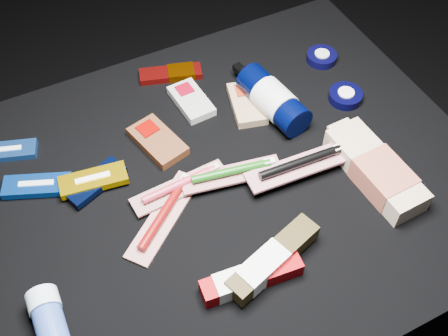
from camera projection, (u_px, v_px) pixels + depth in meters
name	position (u px, v px, depth m)	size (l,w,h in m)	color
ground	(220.00, 280.00, 1.35)	(3.00, 3.00, 0.00)	black
cloth_table	(220.00, 237.00, 1.20)	(0.98, 0.78, 0.40)	black
luna_bar_0	(7.00, 151.00, 1.07)	(0.12, 0.08, 0.01)	#1E51AD
luna_bar_1	(37.00, 186.00, 1.02)	(0.13, 0.09, 0.02)	blue
luna_bar_2	(96.00, 182.00, 1.02)	(0.12, 0.08, 0.02)	black
luna_bar_3	(93.00, 180.00, 1.02)	(0.13, 0.06, 0.02)	#D6A901
clif_bar_0	(156.00, 140.00, 1.09)	(0.09, 0.13, 0.02)	#552D16
clif_bar_1	(190.00, 99.00, 1.16)	(0.06, 0.11, 0.02)	#A7A7A0
clif_bar_2	(247.00, 102.00, 1.15)	(0.09, 0.13, 0.02)	#A2815C
power_bar	(174.00, 73.00, 1.21)	(0.14, 0.08, 0.02)	maroon
lotion_bottle	(273.00, 100.00, 1.12)	(0.09, 0.22, 0.07)	black
cream_tin_upper	(322.00, 57.00, 1.24)	(0.07, 0.07, 0.02)	black
cream_tin_lower	(345.00, 96.00, 1.16)	(0.07, 0.07, 0.02)	black
bodywash_bottle	(376.00, 171.00, 1.03)	(0.08, 0.23, 0.05)	tan
deodorant_stick	(50.00, 325.00, 0.84)	(0.05, 0.12, 0.05)	#2E4B98
toothbrush_pack_0	(165.00, 214.00, 0.99)	(0.19, 0.16, 0.02)	beige
toothbrush_pack_1	(181.00, 185.00, 1.02)	(0.19, 0.05, 0.02)	#ABA39F
toothbrush_pack_2	(233.00, 173.00, 1.02)	(0.19, 0.08, 0.02)	#ACA4A2
toothbrush_pack_3	(302.00, 164.00, 1.03)	(0.21, 0.06, 0.02)	#BCB4B1
toothpaste_carton_red	(247.00, 279.00, 0.90)	(0.17, 0.05, 0.03)	#8C0003
toothpaste_carton_green	(270.00, 262.00, 0.91)	(0.19, 0.09, 0.04)	#30260D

